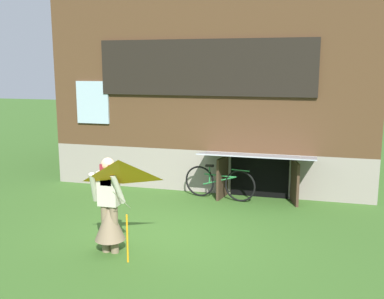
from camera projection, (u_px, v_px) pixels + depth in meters
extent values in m
plane|color=#386023|center=(166.00, 235.00, 8.43)|extent=(60.00, 60.00, 0.00)
cube|color=gray|center=(224.00, 152.00, 13.69)|extent=(8.20, 5.29, 1.08)
cube|color=#4C331E|center=(225.00, 72.00, 13.24)|extent=(8.20, 5.29, 3.80)
cube|color=black|center=(204.00, 68.00, 10.66)|extent=(5.33, 0.08, 1.34)
cube|color=#9EB7C6|center=(204.00, 68.00, 10.68)|extent=(5.17, 0.04, 1.22)
cube|color=#9EB7C6|center=(93.00, 102.00, 11.61)|extent=(0.90, 0.06, 1.10)
cube|color=black|center=(259.00, 177.00, 10.81)|extent=(1.40, 0.03, 1.00)
cube|color=#3D2B1E|center=(223.00, 177.00, 10.76)|extent=(0.18, 0.70, 1.00)
cube|color=#3D2B1E|center=(295.00, 182.00, 10.32)|extent=(0.24, 0.69, 1.00)
cube|color=#999EA8|center=(257.00, 156.00, 10.19)|extent=(2.64, 1.09, 0.18)
cylinder|color=#7F6B51|center=(106.00, 228.00, 7.60)|extent=(0.14, 0.14, 0.84)
cylinder|color=#7F6B51|center=(114.00, 229.00, 7.56)|extent=(0.14, 0.14, 0.84)
cone|color=#7F6B51|center=(110.00, 222.00, 7.56)|extent=(0.52, 0.52, 0.63)
cube|color=beige|center=(108.00, 188.00, 7.45)|extent=(0.34, 0.20, 0.59)
cylinder|color=beige|center=(94.00, 187.00, 7.41)|extent=(0.17, 0.33, 0.55)
cylinder|color=beige|center=(118.00, 189.00, 7.29)|extent=(0.17, 0.33, 0.55)
cube|color=maroon|center=(106.00, 175.00, 7.35)|extent=(0.20, 0.08, 0.36)
sphere|color=#D8AD8E|center=(108.00, 164.00, 7.37)|extent=(0.23, 0.23, 0.23)
pyramid|color=orange|center=(119.00, 188.00, 6.74)|extent=(1.15, 1.02, 0.57)
cylinder|color=beige|center=(122.00, 200.00, 7.14)|extent=(0.01, 0.67, 0.49)
cylinder|color=orange|center=(127.00, 239.00, 7.18)|extent=(0.03, 0.03, 0.81)
torus|color=black|center=(240.00, 186.00, 10.44)|extent=(0.76, 0.17, 0.76)
torus|color=black|center=(200.00, 181.00, 10.87)|extent=(0.76, 0.17, 0.76)
cylinder|color=#287A3D|center=(220.00, 176.00, 10.62)|extent=(0.77, 0.17, 0.04)
cylinder|color=#287A3D|center=(219.00, 181.00, 10.64)|extent=(0.84, 0.18, 0.31)
cylinder|color=#287A3D|center=(210.00, 174.00, 10.73)|extent=(0.04, 0.04, 0.43)
cube|color=black|center=(210.00, 166.00, 10.69)|extent=(0.20, 0.08, 0.05)
cylinder|color=#287A3D|center=(240.00, 170.00, 10.37)|extent=(0.44, 0.10, 0.03)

